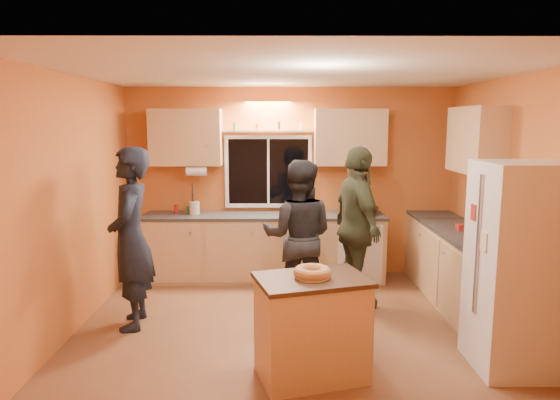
{
  "coord_description": "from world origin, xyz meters",
  "views": [
    {
      "loc": [
        -0.18,
        -4.9,
        2.12
      ],
      "look_at": [
        -0.15,
        0.4,
        1.3
      ],
      "focal_mm": 32.0,
      "sensor_mm": 36.0,
      "label": 1
    }
  ],
  "objects_px": {
    "person_left": "(131,238)",
    "person_center": "(298,236)",
    "person_right": "(357,228)",
    "island": "(312,327)",
    "refrigerator": "(520,267)"
  },
  "relations": [
    {
      "from": "person_left",
      "to": "person_center",
      "type": "relative_size",
      "value": 1.09
    },
    {
      "from": "person_left",
      "to": "person_right",
      "type": "bearing_deg",
      "value": 94.89
    },
    {
      "from": "person_right",
      "to": "island",
      "type": "bearing_deg",
      "value": 145.86
    },
    {
      "from": "refrigerator",
      "to": "person_center",
      "type": "xyz_separation_m",
      "value": [
        -1.83,
        1.36,
        -0.04
      ]
    },
    {
      "from": "refrigerator",
      "to": "island",
      "type": "relative_size",
      "value": 1.75
    },
    {
      "from": "person_left",
      "to": "person_right",
      "type": "height_order",
      "value": "person_left"
    },
    {
      "from": "person_center",
      "to": "island",
      "type": "bearing_deg",
      "value": 100.28
    },
    {
      "from": "refrigerator",
      "to": "person_right",
      "type": "distance_m",
      "value": 1.89
    },
    {
      "from": "refrigerator",
      "to": "person_center",
      "type": "relative_size",
      "value": 1.05
    },
    {
      "from": "person_center",
      "to": "person_left",
      "type": "bearing_deg",
      "value": 22.51
    },
    {
      "from": "island",
      "to": "person_right",
      "type": "relative_size",
      "value": 0.55
    },
    {
      "from": "person_center",
      "to": "person_right",
      "type": "relative_size",
      "value": 0.92
    },
    {
      "from": "person_left",
      "to": "refrigerator",
      "type": "bearing_deg",
      "value": 67.15
    },
    {
      "from": "refrigerator",
      "to": "person_right",
      "type": "height_order",
      "value": "person_right"
    },
    {
      "from": "island",
      "to": "person_left",
      "type": "distance_m",
      "value": 2.16
    }
  ]
}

